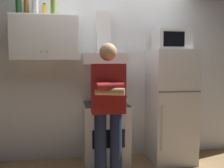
{
  "coord_description": "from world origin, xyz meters",
  "views": [
    {
      "loc": [
        -0.49,
        -3.13,
        1.42
      ],
      "look_at": [
        0.0,
        0.0,
        1.15
      ],
      "focal_mm": 39.89,
      "sensor_mm": 36.0,
      "label": 1
    }
  ],
  "objects": [
    {
      "name": "bottle_spice_jar",
      "position": [
        -0.86,
        0.35,
        2.12
      ],
      "size": [
        0.06,
        0.06,
        0.16
      ],
      "color": "gold",
      "rests_on": "upper_cabinet"
    },
    {
      "name": "stove_oven",
      "position": [
        -0.05,
        0.25,
        0.43
      ],
      "size": [
        0.6,
        0.62,
        0.87
      ],
      "color": "white",
      "rests_on": "ground_plane"
    },
    {
      "name": "back_wall_tiled",
      "position": [
        0.0,
        0.6,
        1.35
      ],
      "size": [
        4.8,
        0.1,
        2.7
      ],
      "primitive_type": "cube",
      "color": "white",
      "rests_on": "ground_plane"
    },
    {
      "name": "cooking_pot",
      "position": [
        0.08,
        0.13,
        0.93
      ],
      "size": [
        0.29,
        0.19,
        0.1
      ],
      "color": "#B7BABF",
      "rests_on": "stove_oven"
    },
    {
      "name": "refrigerator",
      "position": [
        0.9,
        0.25,
        0.8
      ],
      "size": [
        0.6,
        0.62,
        1.6
      ],
      "color": "silver",
      "rests_on": "ground_plane"
    },
    {
      "name": "microwave",
      "position": [
        0.9,
        0.27,
        1.74
      ],
      "size": [
        0.48,
        0.37,
        0.28
      ],
      "color": "silver",
      "rests_on": "refrigerator"
    },
    {
      "name": "upper_cabinet",
      "position": [
        -0.85,
        0.37,
        1.75
      ],
      "size": [
        0.9,
        0.37,
        0.6
      ],
      "color": "white"
    },
    {
      "name": "person_standing",
      "position": [
        -0.1,
        -0.36,
        0.9
      ],
      "size": [
        0.38,
        0.33,
        1.64
      ],
      "color": "#192342",
      "rests_on": "ground_plane"
    },
    {
      "name": "range_hood",
      "position": [
        -0.05,
        0.38,
        1.6
      ],
      "size": [
        0.6,
        0.44,
        0.75
      ],
      "color": "white"
    },
    {
      "name": "bottle_canister_steel",
      "position": [
        -0.98,
        0.38,
        2.15
      ],
      "size": [
        0.08,
        0.08,
        0.22
      ],
      "color": "#B2B5BA",
      "rests_on": "upper_cabinet"
    },
    {
      "name": "bottle_wine_green",
      "position": [
        -1.2,
        0.41,
        2.2
      ],
      "size": [
        0.08,
        0.08,
        0.31
      ],
      "color": "#19471E",
      "rests_on": "upper_cabinet"
    },
    {
      "name": "bottle_olive_oil",
      "position": [
        -0.75,
        0.37,
        2.16
      ],
      "size": [
        0.06,
        0.06,
        0.23
      ],
      "color": "#4C6B19",
      "rests_on": "upper_cabinet"
    },
    {
      "name": "bottle_beer_brown",
      "position": [
        -1.09,
        0.39,
        2.18
      ],
      "size": [
        0.06,
        0.06,
        0.27
      ],
      "color": "brown",
      "rests_on": "upper_cabinet"
    }
  ]
}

